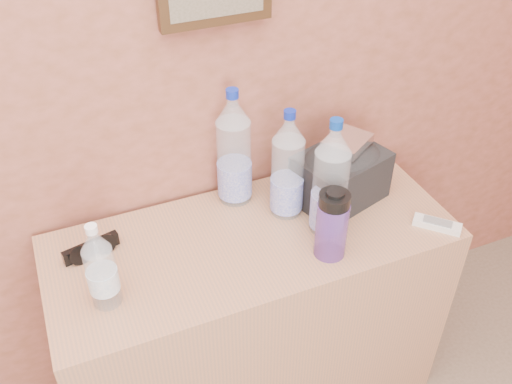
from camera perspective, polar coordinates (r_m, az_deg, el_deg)
dresser at (r=1.91m, az=-0.30°, el=-12.60°), size 1.17×0.49×0.73m
pet_large_b at (r=1.68m, az=-2.22°, el=3.91°), size 0.10×0.10×0.37m
pet_large_c at (r=1.64m, az=3.17°, el=2.26°), size 0.09×0.09×0.35m
pet_large_d at (r=1.58m, az=7.45°, el=0.84°), size 0.10×0.10×0.36m
pet_small at (r=1.44m, az=-15.25°, el=-7.53°), size 0.07×0.07×0.25m
nalgene_bottle at (r=1.54m, az=7.60°, el=-3.18°), size 0.09×0.09×0.21m
sunglasses at (r=1.64m, az=-16.17°, el=-5.41°), size 0.17×0.09×0.04m
ac_remote at (r=1.75m, az=17.66°, el=-3.11°), size 0.13×0.13×0.02m
toiletry_bag at (r=1.74m, az=8.44°, el=1.77°), size 0.31×0.26×0.18m
foil_packet at (r=1.71m, az=9.11°, el=4.99°), size 0.17×0.16×0.03m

